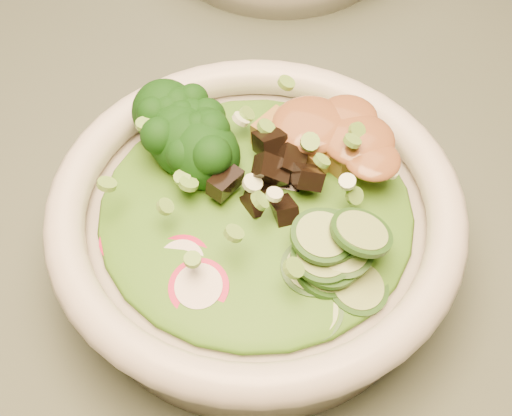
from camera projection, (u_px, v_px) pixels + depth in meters
The scene contains 10 objects.
dining_table at pixel (388, 328), 0.60m from camera, with size 1.20×0.80×0.75m.
salad_bowl at pixel (256, 226), 0.48m from camera, with size 0.27×0.27×0.07m.
lettuce_bed at pixel (256, 207), 0.46m from camera, with size 0.21×0.21×0.02m, color #2F6515.
broccoli_florets at pixel (190, 139), 0.47m from camera, with size 0.08×0.07×0.04m, color black, non-canonical shape.
radish_slices at pixel (177, 265), 0.43m from camera, with size 0.11×0.04×0.02m, color #B50D39, non-canonical shape.
cucumber_slices at pixel (329, 261), 0.42m from camera, with size 0.07×0.07×0.04m, color #94B564, non-canonical shape.
mushroom_heap at pixel (270, 183), 0.45m from camera, with size 0.07×0.07×0.04m, color black, non-canonical shape.
tofu_cubes at pixel (328, 147), 0.47m from camera, with size 0.09×0.06×0.04m, color olive, non-canonical shape.
peanut_sauce at pixel (330, 133), 0.46m from camera, with size 0.07×0.06×0.02m, color brown.
scallion_garnish at pixel (256, 183), 0.44m from camera, with size 0.19×0.19×0.02m, color #639B37, non-canonical shape.
Camera 1 is at (0.07, -0.30, 1.18)m, focal length 50.00 mm.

